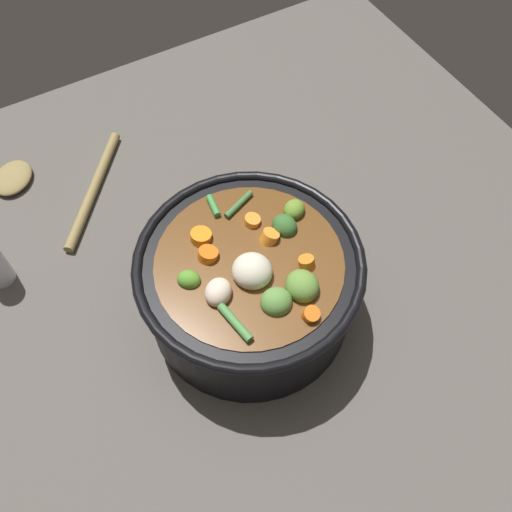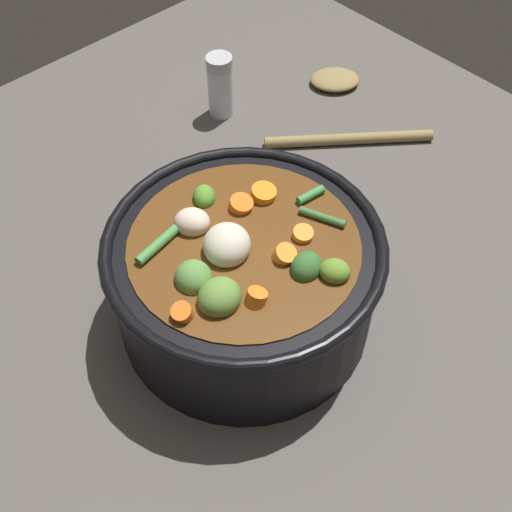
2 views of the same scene
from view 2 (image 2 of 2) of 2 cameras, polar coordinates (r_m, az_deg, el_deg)
The scene contains 4 objects.
ground_plane at distance 0.76m, azimuth -0.88°, elevation -4.85°, with size 1.10×1.10×0.00m, color #514C47.
cooking_pot at distance 0.71m, azimuth -0.96°, elevation -1.86°, with size 0.28×0.28×0.15m.
wooden_spoon at distance 1.01m, azimuth 6.98°, elevation 12.35°, with size 0.23×0.22×0.02m.
salt_shaker at distance 0.98m, azimuth -2.97°, elevation 13.85°, with size 0.04×0.04×0.09m.
Camera 2 is at (-0.33, 0.29, 0.62)m, focal length 48.51 mm.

